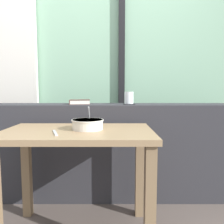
{
  "coord_description": "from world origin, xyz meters",
  "views": [
    {
      "loc": [
        0.13,
        -1.43,
        0.96
      ],
      "look_at": [
        0.13,
        0.42,
        0.78
      ],
      "focal_mm": 36.12,
      "sensor_mm": 36.0,
      "label": 1
    }
  ],
  "objects_px": {
    "soup_bowl": "(88,124)",
    "fork_utensil": "(55,133)",
    "closed_book": "(80,102)",
    "juice_glass": "(129,98)",
    "breakfast_table": "(78,151)",
    "coaster_square": "(129,104)"
  },
  "relations": [
    {
      "from": "closed_book",
      "to": "soup_bowl",
      "type": "xyz_separation_m",
      "value": [
        0.13,
        -0.54,
        -0.12
      ]
    },
    {
      "from": "breakfast_table",
      "to": "fork_utensil",
      "type": "bearing_deg",
      "value": -137.52
    },
    {
      "from": "juice_glass",
      "to": "fork_utensil",
      "type": "bearing_deg",
      "value": -126.59
    },
    {
      "from": "soup_bowl",
      "to": "fork_utensil",
      "type": "distance_m",
      "value": 0.22
    },
    {
      "from": "closed_book",
      "to": "soup_bowl",
      "type": "bearing_deg",
      "value": -76.6
    },
    {
      "from": "juice_glass",
      "to": "closed_book",
      "type": "height_order",
      "value": "juice_glass"
    },
    {
      "from": "breakfast_table",
      "to": "juice_glass",
      "type": "bearing_deg",
      "value": 56.03
    },
    {
      "from": "coaster_square",
      "to": "closed_book",
      "type": "relative_size",
      "value": 0.51
    },
    {
      "from": "breakfast_table",
      "to": "fork_utensil",
      "type": "height_order",
      "value": "fork_utensil"
    },
    {
      "from": "closed_book",
      "to": "coaster_square",
      "type": "bearing_deg",
      "value": -3.07
    },
    {
      "from": "coaster_square",
      "to": "closed_book",
      "type": "distance_m",
      "value": 0.44
    },
    {
      "from": "juice_glass",
      "to": "soup_bowl",
      "type": "distance_m",
      "value": 0.62
    },
    {
      "from": "juice_glass",
      "to": "soup_bowl",
      "type": "height_order",
      "value": "juice_glass"
    },
    {
      "from": "breakfast_table",
      "to": "juice_glass",
      "type": "height_order",
      "value": "juice_glass"
    },
    {
      "from": "closed_book",
      "to": "soup_bowl",
      "type": "height_order",
      "value": "closed_book"
    },
    {
      "from": "fork_utensil",
      "to": "soup_bowl",
      "type": "bearing_deg",
      "value": 16.65
    },
    {
      "from": "soup_bowl",
      "to": "fork_utensil",
      "type": "xyz_separation_m",
      "value": [
        -0.18,
        -0.13,
        -0.03
      ]
    },
    {
      "from": "breakfast_table",
      "to": "fork_utensil",
      "type": "xyz_separation_m",
      "value": [
        -0.12,
        -0.11,
        0.14
      ]
    },
    {
      "from": "coaster_square",
      "to": "closed_book",
      "type": "xyz_separation_m",
      "value": [
        -0.43,
        0.02,
        0.02
      ]
    },
    {
      "from": "juice_glass",
      "to": "soup_bowl",
      "type": "relative_size",
      "value": 0.5
    },
    {
      "from": "juice_glass",
      "to": "closed_book",
      "type": "relative_size",
      "value": 0.53
    },
    {
      "from": "breakfast_table",
      "to": "closed_book",
      "type": "height_order",
      "value": "closed_book"
    }
  ]
}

